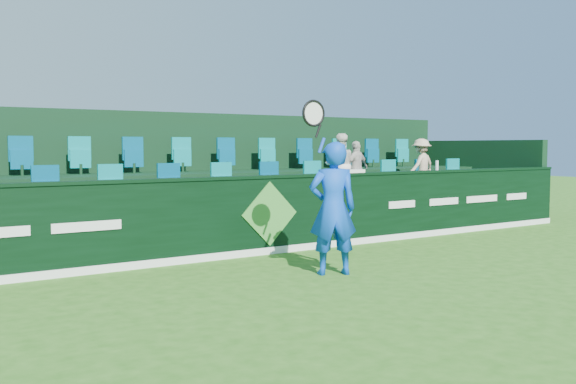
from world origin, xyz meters
TOP-DOWN VIEW (x-y plane):
  - ground at (0.00, 0.00)m, footprint 60.00×60.00m
  - sponsor_hoarding at (0.00, 4.00)m, footprint 16.00×0.25m
  - stand_tier_front at (0.00, 5.10)m, footprint 16.00×2.00m
  - stand_tier_back at (0.00, 7.00)m, footprint 16.00×1.80m
  - stand_rear at (0.00, 7.44)m, footprint 16.00×4.10m
  - seat_row_front at (0.00, 5.50)m, footprint 13.50×0.50m
  - seat_row_back at (0.00, 7.30)m, footprint 13.50×0.50m
  - tennis_player at (-0.16, 1.94)m, footprint 1.08×0.70m
  - spectator_left at (2.52, 5.12)m, footprint 0.76×0.67m
  - spectator_middle at (2.96, 5.12)m, footprint 0.72×0.41m
  - spectator_right at (4.89, 5.12)m, footprint 0.86×0.60m
  - towel at (1.91, 4.00)m, footprint 0.41×0.27m
  - drinks_bottle at (4.19, 4.00)m, footprint 0.06×0.06m

SIDE VIEW (x-z plane):
  - ground at x=0.00m, z-range 0.00..0.00m
  - stand_tier_front at x=0.00m, z-range 0.00..0.80m
  - stand_tier_back at x=0.00m, z-range 0.00..1.30m
  - sponsor_hoarding at x=0.00m, z-range 0.00..1.35m
  - tennis_player at x=-0.16m, z-range -0.30..2.24m
  - seat_row_front at x=0.00m, z-range 0.80..1.40m
  - stand_rear at x=0.00m, z-range -0.08..2.52m
  - spectator_middle at x=2.96m, z-range 0.80..1.96m
  - towel at x=1.91m, z-range 1.35..1.41m
  - spectator_right at x=4.89m, z-range 0.80..2.02m
  - drinks_bottle at x=4.19m, z-range 1.35..1.55m
  - spectator_left at x=2.52m, z-range 0.80..2.11m
  - seat_row_back at x=0.00m, z-range 1.30..1.90m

